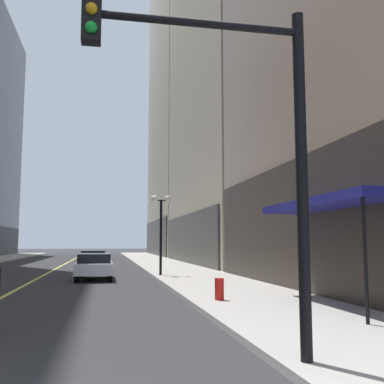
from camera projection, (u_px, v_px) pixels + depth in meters
name	position (u px, v px, depth m)	size (l,w,h in m)	color
ground_plane	(63.00, 265.00, 37.36)	(200.00, 200.00, 0.00)	#2D2D30
sidewalk_right	(161.00, 263.00, 38.92)	(4.50, 78.00, 0.15)	#ADA8A0
lane_centre_stripe	(63.00, 265.00, 37.36)	(0.16, 70.00, 0.01)	#E5D64C
building_right_mid	(253.00, 71.00, 42.02)	(12.72, 24.00, 35.90)	#B7AD99
building_right_far	(203.00, 66.00, 68.27)	(14.36, 26.00, 57.42)	#B7AD99
storefront_awning_right	(326.00, 204.00, 12.89)	(1.60, 6.31, 3.12)	navy
car_white	(94.00, 265.00, 22.83)	(1.82, 4.27, 1.32)	silver
car_silver	(94.00, 259.00, 31.59)	(1.95, 4.07, 1.32)	#B7B7BC
traffic_light_near_right	(235.00, 119.00, 6.74)	(3.43, 0.35, 5.65)	black
street_lamp_right_mid	(161.00, 217.00, 24.28)	(1.06, 0.36, 4.43)	black
fire_hydrant_right	(219.00, 292.00, 13.60)	(0.28, 0.28, 0.80)	red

